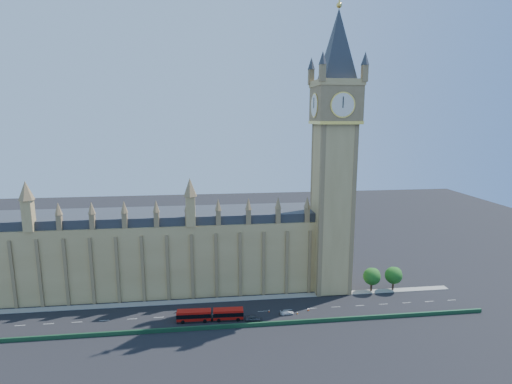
{
  "coord_description": "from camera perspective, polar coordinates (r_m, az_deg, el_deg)",
  "views": [
    {
      "loc": [
        -4.25,
        -115.6,
        60.05
      ],
      "look_at": [
        11.18,
        10.0,
        36.46
      ],
      "focal_mm": 28.0,
      "sensor_mm": 36.0,
      "label": 1
    }
  ],
  "objects": [
    {
      "name": "cone_c",
      "position": [
        132.48,
        7.43,
        -16.33
      ],
      "size": [
        0.5,
        0.5,
        0.64
      ],
      "rotation": [
        0.0,
        0.0,
        0.28
      ],
      "color": "black",
      "rests_on": "ground"
    },
    {
      "name": "cone_d",
      "position": [
        130.19,
        5.92,
        -16.79
      ],
      "size": [
        0.59,
        0.59,
        0.71
      ],
      "rotation": [
        0.0,
        0.0,
        -0.43
      ],
      "color": "black",
      "rests_on": "ground"
    },
    {
      "name": "kerb_north",
      "position": [
        138.79,
        -4.73,
        -15.08
      ],
      "size": [
        160.0,
        3.0,
        0.16
      ],
      "primitive_type": "cube",
      "color": "gray",
      "rests_on": "ground"
    },
    {
      "name": "elizabeth_tower",
      "position": [
        136.41,
        11.15,
        8.06
      ],
      "size": [
        20.59,
        20.59,
        105.0
      ],
      "color": "tan",
      "rests_on": "ground"
    },
    {
      "name": "ground",
      "position": [
        130.33,
        -4.55,
        -16.91
      ],
      "size": [
        400.0,
        400.0,
        0.0
      ],
      "primitive_type": "plane",
      "color": "black",
      "rests_on": "ground"
    },
    {
      "name": "bridge_parapet",
      "position": [
        122.13,
        -4.35,
        -18.6
      ],
      "size": [
        160.0,
        0.6,
        1.2
      ],
      "primitive_type": "cube",
      "color": "#1E4C2D",
      "rests_on": "ground"
    },
    {
      "name": "cone_b",
      "position": [
        132.53,
        7.54,
        -16.29
      ],
      "size": [
        0.58,
        0.58,
        0.8
      ],
      "rotation": [
        0.0,
        0.0,
        0.17
      ],
      "color": "black",
      "rests_on": "ground"
    },
    {
      "name": "tree_east_far",
      "position": [
        151.37,
        19.12,
        -11.11
      ],
      "size": [
        6.0,
        6.0,
        8.5
      ],
      "color": "#382619",
      "rests_on": "ground"
    },
    {
      "name": "car_white",
      "position": [
        129.46,
        4.47,
        -16.8
      ],
      "size": [
        4.46,
        2.23,
        1.24
      ],
      "primitive_type": "imported",
      "rotation": [
        0.0,
        0.0,
        1.69
      ],
      "color": "silver",
      "rests_on": "ground"
    },
    {
      "name": "tree_east_near",
      "position": [
        148.14,
        16.29,
        -11.43
      ],
      "size": [
        6.0,
        6.0,
        8.5
      ],
      "color": "#382619",
      "rests_on": "ground"
    },
    {
      "name": "red_bus",
      "position": [
        126.11,
        -6.56,
        -17.03
      ],
      "size": [
        19.96,
        3.77,
        3.38
      ],
      "rotation": [
        0.0,
        0.0,
        -0.04
      ],
      "color": "#B7110C",
      "rests_on": "ground"
    },
    {
      "name": "car_grey",
      "position": [
        125.47,
        -0.34,
        -17.62
      ],
      "size": [
        4.86,
        2.46,
        1.59
      ],
      "primitive_type": "imported",
      "rotation": [
        0.0,
        0.0,
        1.44
      ],
      "color": "#404347",
      "rests_on": "ground"
    },
    {
      "name": "cone_a",
      "position": [
        130.72,
        1.88,
        -16.6
      ],
      "size": [
        0.62,
        0.62,
        0.78
      ],
      "rotation": [
        0.0,
        0.0,
        0.34
      ],
      "color": "black",
      "rests_on": "ground"
    },
    {
      "name": "palace_westminster",
      "position": [
        146.62,
        -14.92,
        -8.17
      ],
      "size": [
        120.0,
        20.0,
        28.0
      ],
      "color": "tan",
      "rests_on": "ground"
    },
    {
      "name": "car_silver",
      "position": [
        126.83,
        -3.53,
        -17.31
      ],
      "size": [
        4.94,
        1.89,
        1.61
      ],
      "primitive_type": "imported",
      "rotation": [
        0.0,
        0.0,
        1.53
      ],
      "color": "#B1B4B9",
      "rests_on": "ground"
    }
  ]
}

